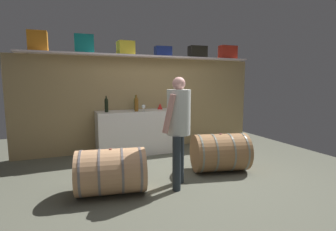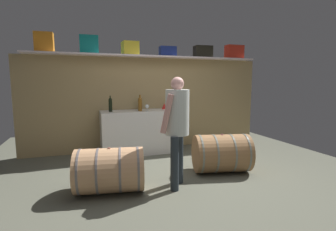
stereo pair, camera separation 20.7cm
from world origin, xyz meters
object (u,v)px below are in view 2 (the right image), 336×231
object	(u,v)px
winemaker_pouring	(177,121)
wine_bottle_dark	(110,104)
wine_glass	(147,107)
toolcase_yellow	(130,48)
wine_barrel_near	(222,153)
toolcase_black	(203,52)
toolcase_navy	(168,52)
toolcase_orange	(44,42)
toolcase_red	(234,52)
wine_bottle_green	(140,103)
work_cabinet	(141,132)
red_funnel	(164,106)
wine_barrel_far	(110,170)
wine_bottle_amber	(140,104)
toolcase_teal	(89,45)

from	to	relation	value
winemaker_pouring	wine_bottle_dark	bearing A→B (deg)	55.01
wine_glass	winemaker_pouring	distance (m)	1.66
toolcase_yellow	wine_barrel_near	world-z (taller)	toolcase_yellow
wine_bottle_dark	wine_barrel_near	world-z (taller)	wine_bottle_dark
toolcase_black	toolcase_navy	bearing A→B (deg)	-176.16
toolcase_orange	toolcase_red	world-z (taller)	toolcase_orange
toolcase_orange	wine_bottle_green	world-z (taller)	toolcase_orange
toolcase_orange	toolcase_black	size ratio (longest dim) A/B	0.90
toolcase_navy	toolcase_red	size ratio (longest dim) A/B	0.82
toolcase_navy	work_cabinet	world-z (taller)	toolcase_navy
wine_glass	red_funnel	distance (m)	0.53
toolcase_red	wine_barrel_far	xyz separation A→B (m)	(-3.10, -1.94, -1.84)
wine_bottle_dark	wine_bottle_amber	bearing A→B (deg)	-9.04
toolcase_red	red_funnel	xyz separation A→B (m)	(-1.75, -0.11, -1.20)
wine_bottle_amber	toolcase_red	bearing A→B (deg)	7.94
toolcase_navy	wine_bottle_amber	size ratio (longest dim) A/B	1.06
toolcase_orange	wine_barrel_far	bearing A→B (deg)	-63.68
toolcase_teal	red_funnel	distance (m)	1.92
wine_barrel_far	wine_glass	bearing A→B (deg)	69.07
toolcase_navy	work_cabinet	size ratio (longest dim) A/B	0.22
toolcase_orange	toolcase_yellow	distance (m)	1.57
wine_bottle_green	toolcase_yellow	bearing A→B (deg)	164.33
toolcase_teal	wine_bottle_dark	size ratio (longest dim) A/B	1.10
winemaker_pouring	work_cabinet	bearing A→B (deg)	36.99
toolcase_orange	wine_barrel_far	xyz separation A→B (m)	(0.91, -1.94, -1.86)
wine_glass	wine_bottle_dark	bearing A→B (deg)	167.24
toolcase_orange	wine_barrel_near	world-z (taller)	toolcase_orange
toolcase_teal	wine_bottle_dark	world-z (taller)	toolcase_teal
toolcase_yellow	wine_barrel_near	xyz separation A→B (m)	(1.13, -1.74, -1.81)
wine_bottle_amber	red_funnel	xyz separation A→B (m)	(0.57, 0.22, -0.09)
toolcase_yellow	winemaker_pouring	distance (m)	2.38
wine_bottle_amber	red_funnel	distance (m)	0.62
red_funnel	wine_barrel_near	xyz separation A→B (m)	(0.44, -1.63, -0.63)
toolcase_red	wine_glass	size ratio (longest dim) A/B	3.04
toolcase_teal	toolcase_yellow	distance (m)	0.79
toolcase_teal	toolcase_black	distance (m)	2.42
wine_bottle_amber	wine_barrel_near	xyz separation A→B (m)	(1.01, -1.41, -0.71)
wine_bottle_dark	wine_barrel_near	bearing A→B (deg)	-43.62
toolcase_navy	toolcase_black	distance (m)	0.83
wine_glass	toolcase_black	bearing A→B (deg)	15.69
toolcase_yellow	toolcase_orange	bearing A→B (deg)	176.66
wine_barrel_far	winemaker_pouring	world-z (taller)	winemaker_pouring
wine_bottle_dark	winemaker_pouring	distance (m)	1.94
toolcase_red	wine_bottle_dark	xyz separation A→B (m)	(-2.88, -0.23, -1.12)
work_cabinet	toolcase_black	bearing A→B (deg)	7.69
toolcase_teal	toolcase_yellow	size ratio (longest dim) A/B	1.10
wine_bottle_green	wine_bottle_amber	xyz separation A→B (m)	(-0.06, -0.27, 0.02)
wine_glass	winemaker_pouring	world-z (taller)	winemaker_pouring
wine_barrel_near	toolcase_navy	bearing A→B (deg)	113.22
toolcase_red	red_funnel	world-z (taller)	toolcase_red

